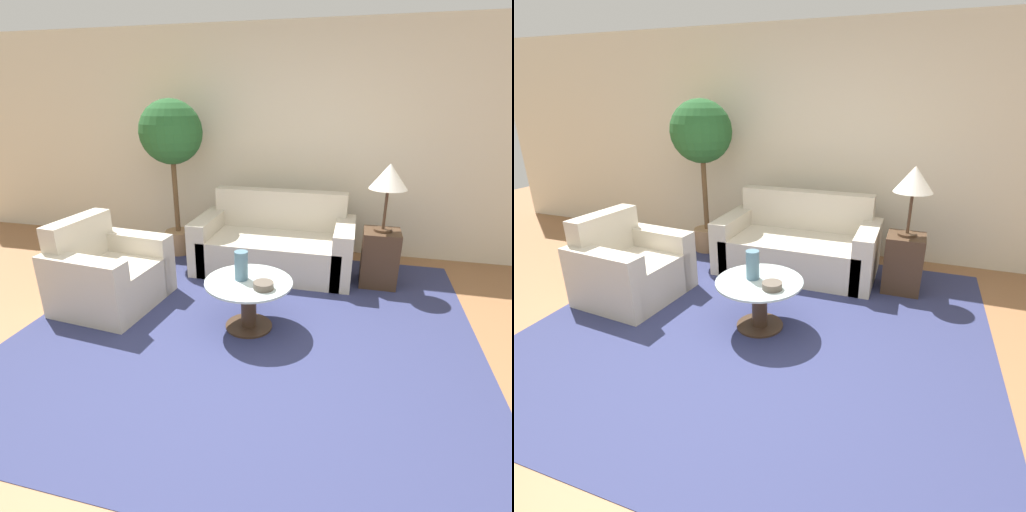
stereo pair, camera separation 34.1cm
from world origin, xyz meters
TOP-DOWN VIEW (x-y plane):
  - ground_plane at (0.00, 0.00)m, footprint 14.00×14.00m
  - wall_back at (0.00, 2.79)m, footprint 10.00×0.06m
  - rug at (-0.12, 0.74)m, footprint 3.67×3.46m
  - sofa_main at (-0.16, 2.05)m, footprint 1.71×0.87m
  - armchair at (-1.51, 0.85)m, footprint 0.88×0.98m
  - coffee_table at (-0.12, 0.74)m, footprint 0.72×0.72m
  - side_table at (0.96, 1.89)m, footprint 0.36×0.36m
  - table_lamp at (0.96, 1.89)m, footprint 0.36×0.36m
  - potted_plant at (-1.42, 2.23)m, footprint 0.72×0.72m
  - vase at (-0.18, 0.76)m, footprint 0.11×0.11m
  - bowl at (0.03, 0.64)m, footprint 0.16×0.16m

SIDE VIEW (x-z plane):
  - ground_plane at x=0.00m, z-range 0.00..0.00m
  - rug at x=-0.12m, z-range 0.00..0.01m
  - sofa_main at x=-0.16m, z-range -0.15..0.69m
  - armchair at x=-1.51m, z-range -0.13..0.68m
  - coffee_table at x=-0.12m, z-range 0.06..0.49m
  - side_table at x=0.96m, z-range 0.00..0.58m
  - bowl at x=0.03m, z-range 0.43..0.48m
  - vase at x=-0.18m, z-range 0.43..0.67m
  - table_lamp at x=0.96m, z-range 0.77..1.43m
  - wall_back at x=0.00m, z-range 0.00..2.60m
  - potted_plant at x=-1.42m, z-range 0.44..2.25m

